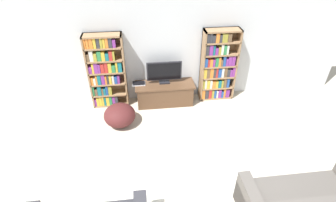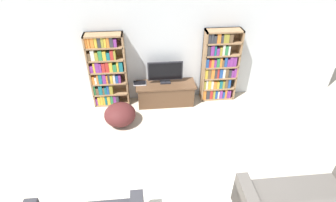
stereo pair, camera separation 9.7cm
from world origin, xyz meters
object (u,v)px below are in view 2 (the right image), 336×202
at_px(bookshelf_left, 106,70).
at_px(tv_stand, 166,93).
at_px(laptop, 140,83).
at_px(beanbag_ottoman, 120,114).
at_px(bookshelf_right, 219,67).
at_px(television, 165,72).

bearing_deg(bookshelf_left, tv_stand, -5.67).
bearing_deg(laptop, bookshelf_left, 175.64).
xyz_separation_m(bookshelf_left, laptop, (0.72, -0.06, -0.35)).
height_order(bookshelf_left, laptop, bookshelf_left).
bearing_deg(beanbag_ottoman, bookshelf_left, 108.90).
distance_m(bookshelf_left, bookshelf_right, 2.58).
relative_size(laptop, beanbag_ottoman, 0.45).
relative_size(bookshelf_left, laptop, 5.80).
bearing_deg(bookshelf_right, television, -177.06).
height_order(tv_stand, laptop, laptop).
xyz_separation_m(bookshelf_left, beanbag_ottoman, (0.28, -0.81, -0.66)).
xyz_separation_m(bookshelf_right, laptop, (-1.86, -0.05, -0.30)).
xyz_separation_m(bookshelf_right, beanbag_ottoman, (-2.30, -0.81, -0.61)).
distance_m(bookshelf_right, beanbag_ottoman, 2.52).
distance_m(tv_stand, beanbag_ottoman, 1.25).
height_order(bookshelf_left, television, bookshelf_left).
bearing_deg(bookshelf_left, laptop, -4.36).
distance_m(bookshelf_left, tv_stand, 1.47).
height_order(bookshelf_left, tv_stand, bookshelf_left).
height_order(bookshelf_right, laptop, bookshelf_right).
height_order(bookshelf_right, beanbag_ottoman, bookshelf_right).
xyz_separation_m(bookshelf_left, bookshelf_right, (2.58, -0.00, -0.05)).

